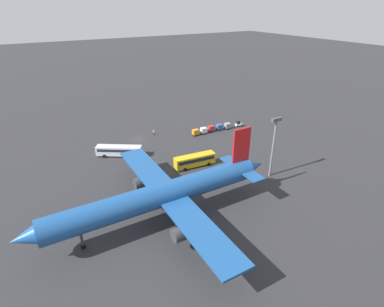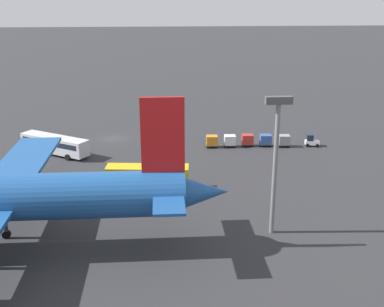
% 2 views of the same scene
% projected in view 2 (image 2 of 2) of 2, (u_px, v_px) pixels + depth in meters
% --- Properties ---
extents(ground_plane, '(600.00, 600.00, 0.00)m').
position_uv_depth(ground_plane, '(113.00, 138.00, 88.23)').
color(ground_plane, '#2D2D30').
extents(shuttle_bus_near, '(12.13, 9.20, 3.04)m').
position_uv_depth(shuttle_bus_near, '(55.00, 143.00, 79.14)').
color(shuttle_bus_near, silver).
rests_on(shuttle_bus_near, ground).
extents(shuttle_bus_far, '(11.31, 3.78, 3.27)m').
position_uv_depth(shuttle_bus_far, '(148.00, 175.00, 65.03)').
color(shuttle_bus_far, gold).
rests_on(shuttle_bus_far, ground).
extents(baggage_tug, '(2.57, 1.96, 2.10)m').
position_uv_depth(baggage_tug, '(311.00, 141.00, 83.57)').
color(baggage_tug, white).
rests_on(baggage_tug, ground).
extents(worker_person, '(0.38, 0.38, 1.74)m').
position_uv_depth(worker_person, '(145.00, 132.00, 89.15)').
color(worker_person, '#1E1E2D').
rests_on(worker_person, ground).
extents(cargo_cart_grey, '(2.07, 1.77, 2.06)m').
position_uv_depth(cargo_cart_grey, '(284.00, 140.00, 83.13)').
color(cargo_cart_grey, '#38383D').
rests_on(cargo_cart_grey, ground).
extents(cargo_cart_blue, '(2.07, 1.77, 2.06)m').
position_uv_depth(cargo_cart_blue, '(266.00, 140.00, 83.40)').
color(cargo_cart_blue, '#38383D').
rests_on(cargo_cart_blue, ground).
extents(cargo_cart_red, '(2.07, 1.77, 2.06)m').
position_uv_depth(cargo_cart_red, '(248.00, 140.00, 83.46)').
color(cargo_cart_red, '#38383D').
rests_on(cargo_cart_red, ground).
extents(cargo_cart_white, '(2.07, 1.77, 2.06)m').
position_uv_depth(cargo_cart_white, '(230.00, 140.00, 83.01)').
color(cargo_cart_white, '#38383D').
rests_on(cargo_cart_white, ground).
extents(cargo_cart_orange, '(2.07, 1.77, 2.06)m').
position_uv_depth(cargo_cart_orange, '(212.00, 141.00, 82.82)').
color(cargo_cart_orange, '#38383D').
rests_on(cargo_cart_orange, ground).
extents(light_pole, '(2.80, 0.70, 15.43)m').
position_uv_depth(light_pole, '(276.00, 151.00, 50.74)').
color(light_pole, slate).
rests_on(light_pole, ground).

